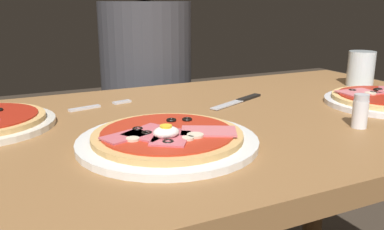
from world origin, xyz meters
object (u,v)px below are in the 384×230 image
Objects in this scene: pizza_foreground at (168,139)px; knife at (240,100)px; dining_table at (226,165)px; water_glass_near at (361,71)px; pizza_across_left at (384,100)px; fork at (96,106)px; diner_person at (148,119)px; salt_shaker at (360,111)px.

knife is at bearing 37.35° from pizza_foreground.
water_glass_near reaches higher than dining_table.
pizza_foreground is 1.70× the size of knife.
pizza_across_left reaches higher than fork.
knife is (0.34, -0.10, 0.00)m from fork.
fork is at bearing 163.48° from knife.
dining_table is at bearing -134.35° from knife.
diner_person is (0.23, 0.76, -0.19)m from pizza_foreground.
salt_shaker is (-0.33, -0.30, -0.01)m from water_glass_near.
fork is (-0.24, 0.20, 0.12)m from dining_table.
pizza_foreground reaches higher than knife.
fork is 0.58m from salt_shaker.
diner_person is at bearing 72.85° from pizza_foreground.
salt_shaker is (0.09, -0.29, 0.03)m from knife.
water_glass_near is at bearing 18.27° from pizza_foreground.
water_glass_near is 0.45m from salt_shaker.
diner_person reaches higher than salt_shaker.
diner_person is at bearing 132.05° from water_glass_near.
dining_table is 1.08× the size of diner_person.
pizza_foreground is at bearing -176.03° from pizza_across_left.
fork is 2.34× the size of salt_shaker.
diner_person is at bearing 57.19° from fork.
dining_table is at bearing -39.48° from fork.
salt_shaker is at bearing -10.26° from pizza_foreground.
water_glass_near is at bearing 56.65° from pizza_across_left.
salt_shaker reaches higher than knife.
pizza_across_left is at bearing 28.56° from salt_shaker.
water_glass_near is 0.76m from fork.
dining_table is 4.07× the size of pizza_foreground.
pizza_foreground is at bearing -142.65° from knife.
pizza_foreground is at bearing -81.10° from fork.
dining_table is 0.64m from diner_person.
pizza_across_left reaches higher than dining_table.
diner_person reaches higher than dining_table.
pizza_across_left reaches higher than knife.
salt_shaker reaches higher than fork.
salt_shaker reaches higher than pizza_across_left.
pizza_foreground is 0.36m from knife.
water_glass_near is 0.42m from knife.
fork is 0.35m from knife.
pizza_foreground is 0.82m from diner_person.
pizza_across_left is 2.74× the size of water_glass_near.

